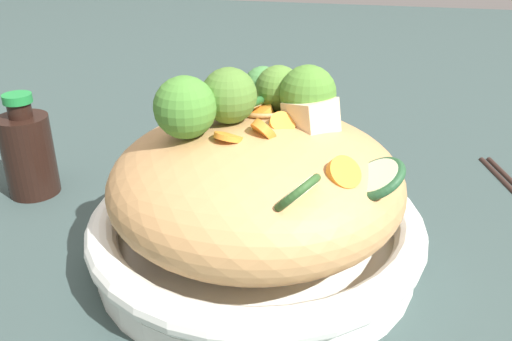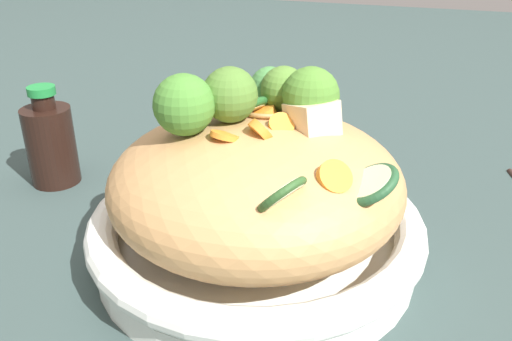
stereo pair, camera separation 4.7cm
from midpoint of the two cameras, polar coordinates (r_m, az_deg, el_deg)
ground_plane at (r=0.51m, az=-2.64°, el=-9.10°), size 3.00×3.00×0.00m
serving_bowl at (r=0.50m, az=-2.70°, el=-6.62°), size 0.30×0.30×0.05m
noodle_heap at (r=0.47m, az=-2.84°, el=-1.25°), size 0.26×0.26×0.12m
broccoli_florets at (r=0.46m, az=-3.23°, el=7.69°), size 0.15×0.15×0.06m
carrot_coins at (r=0.43m, az=0.21°, el=3.72°), size 0.12×0.12×0.04m
zucchini_slices at (r=0.44m, az=0.20°, el=3.04°), size 0.21×0.19×0.06m
chicken_chunks at (r=0.48m, az=1.80°, el=5.97°), size 0.13×0.10×0.05m
soy_sauce_bottle at (r=0.66m, az=-24.81°, el=1.68°), size 0.06×0.06×0.12m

